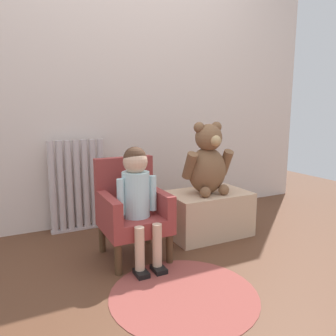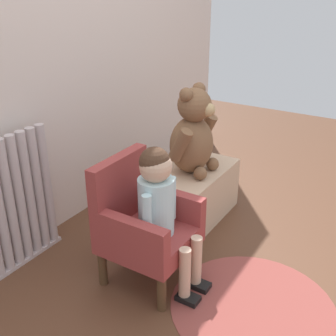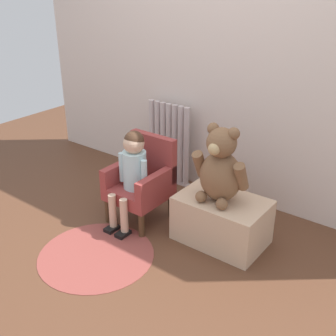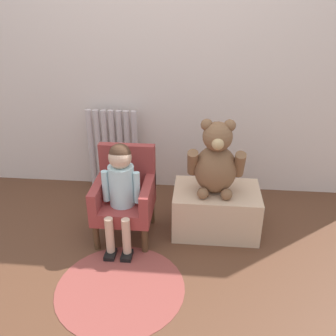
{
  "view_description": "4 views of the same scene",
  "coord_description": "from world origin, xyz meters",
  "views": [
    {
      "loc": [
        -0.89,
        -1.43,
        0.94
      ],
      "look_at": [
        0.08,
        0.52,
        0.55
      ],
      "focal_mm": 35.0,
      "sensor_mm": 36.0,
      "label": 1
    },
    {
      "loc": [
        -1.63,
        -0.54,
        1.41
      ],
      "look_at": [
        0.09,
        0.52,
        0.48
      ],
      "focal_mm": 45.0,
      "sensor_mm": 36.0,
      "label": 2
    },
    {
      "loc": [
        1.63,
        -1.62,
        1.72
      ],
      "look_at": [
        0.05,
        0.46,
        0.49
      ],
      "focal_mm": 45.0,
      "sensor_mm": 36.0,
      "label": 3
    },
    {
      "loc": [
        0.31,
        -1.72,
        1.64
      ],
      "look_at": [
        0.1,
        0.52,
        0.51
      ],
      "focal_mm": 40.0,
      "sensor_mm": 36.0,
      "label": 4
    }
  ],
  "objects": [
    {
      "name": "large_teddy_bear",
      "position": [
        0.41,
        0.55,
        0.56
      ],
      "size": [
        0.38,
        0.27,
        0.52
      ],
      "color": "brown",
      "rests_on": "low_bench"
    },
    {
      "name": "low_bench",
      "position": [
        0.44,
        0.57,
        0.16
      ],
      "size": [
        0.6,
        0.4,
        0.33
      ],
      "primitive_type": "cube",
      "color": "#D0AC8A",
      "rests_on": "ground_plane"
    },
    {
      "name": "child_armchair",
      "position": [
        -0.2,
        0.49,
        0.31
      ],
      "size": [
        0.39,
        0.41,
        0.63
      ],
      "color": "#943634",
      "rests_on": "ground_plane"
    },
    {
      "name": "child_figure",
      "position": [
        -0.2,
        0.38,
        0.47
      ],
      "size": [
        0.25,
        0.35,
        0.72
      ],
      "color": "silver",
      "rests_on": "ground_plane"
    },
    {
      "name": "floor_rug",
      "position": [
        -0.13,
        -0.08,
        0.0
      ],
      "size": [
        0.77,
        0.77,
        0.01
      ],
      "primitive_type": "cylinder",
      "color": "brown",
      "rests_on": "ground_plane"
    },
    {
      "name": "back_wall",
      "position": [
        0.0,
        1.22,
        1.2
      ],
      "size": [
        3.8,
        0.05,
        2.4
      ],
      "primitive_type": "cube",
      "color": "beige",
      "rests_on": "ground_plane"
    },
    {
      "name": "radiator",
      "position": [
        -0.42,
        1.1,
        0.35
      ],
      "size": [
        0.43,
        0.05,
        0.71
      ],
      "color": "beige",
      "rests_on": "ground_plane"
    },
    {
      "name": "ground_plane",
      "position": [
        0.0,
        0.0,
        0.0
      ],
      "size": [
        6.0,
        6.0,
        0.0
      ],
      "primitive_type": "plane",
      "color": "brown"
    }
  ]
}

